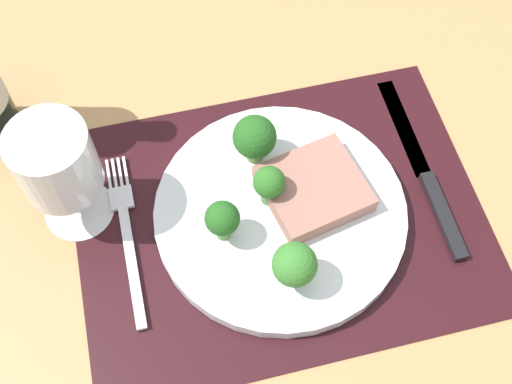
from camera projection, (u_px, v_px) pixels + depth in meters
ground_plane at (279, 224)px, 68.22cm from camera, size 140.00×110.00×3.00cm
placemat at (280, 217)px, 66.78cm from camera, size 41.22×30.97×0.30cm
plate at (280, 213)px, 65.95cm from camera, size 25.43×25.43×1.60cm
steak at (314, 188)px, 65.26cm from camera, size 11.12×10.64×2.02cm
broccoli_near_fork at (295, 265)px, 58.69cm from camera, size 4.19×4.19×5.66cm
broccoli_back_left at (255, 138)px, 65.19cm from camera, size 4.46×4.46×5.93cm
broccoli_near_steak at (222, 220)px, 61.10cm from camera, size 3.38×3.38×5.16cm
broccoli_center at (269, 184)px, 63.19cm from camera, size 3.20×3.20×4.96cm
fork at (127, 235)px, 65.35cm from camera, size 2.40×19.20×0.50cm
knife at (427, 179)px, 68.47cm from camera, size 1.80×23.00×0.80cm
wine_glass at (57, 166)px, 59.49cm from camera, size 7.54×7.54×13.40cm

